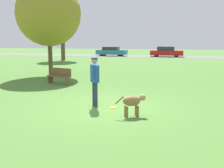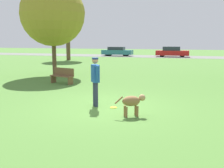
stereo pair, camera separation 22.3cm
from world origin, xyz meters
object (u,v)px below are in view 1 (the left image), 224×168
object	(u,v)px
frisbee	(113,107)
person	(95,78)
dog	(133,101)
tree_far_left	(62,13)
tree_near_left	(49,14)
park_bench	(60,75)
parked_car_red	(166,52)
parked_car_teal	(112,51)

from	to	relation	value
frisbee	person	bearing A→B (deg)	176.01
person	frisbee	distance (m)	1.22
dog	tree_far_left	world-z (taller)	tree_far_left
frisbee	tree_near_left	world-z (taller)	tree_near_left
park_bench	parked_car_red	bearing A→B (deg)	97.02
tree_far_left	dog	bearing A→B (deg)	-58.99
tree_far_left	tree_near_left	size ratio (longest dim) A/B	1.24
dog	parked_car_red	size ratio (longest dim) A/B	0.20
person	tree_far_left	xyz separation A→B (m)	(-10.81, 19.69, 4.40)
dog	tree_near_left	world-z (taller)	tree_near_left
person	dog	world-z (taller)	person
person	parked_car_teal	bearing A→B (deg)	159.82
frisbee	tree_near_left	bearing A→B (deg)	131.58
dog	park_bench	bearing A→B (deg)	104.06
dog	frisbee	size ratio (longest dim) A/B	3.86
person	tree_far_left	distance (m)	22.89
person	frisbee	xyz separation A→B (m)	(0.68, -0.05, -1.01)
frisbee	park_bench	world-z (taller)	park_bench
parked_car_teal	person	bearing A→B (deg)	-75.51
tree_far_left	park_bench	bearing A→B (deg)	-64.67
frisbee	parked_car_red	distance (m)	29.44
person	tree_near_left	xyz separation A→B (m)	(-5.47, 6.89, 2.95)
tree_near_left	person	bearing A→B (deg)	-51.53
tree_far_left	parked_car_teal	distance (m)	11.18
frisbee	parked_car_red	bearing A→B (deg)	90.43
person	park_bench	bearing A→B (deg)	-174.67
tree_near_left	parked_car_red	xyz separation A→B (m)	(5.93, 22.49, -3.27)
tree_far_left	park_bench	xyz separation A→B (m)	(7.39, -15.61, -4.97)
tree_far_left	parked_car_red	distance (m)	15.59
frisbee	dog	bearing A→B (deg)	-43.22
parked_car_teal	dog	bearing A→B (deg)	-73.20
parked_car_teal	parked_car_red	world-z (taller)	parked_car_red
tree_far_left	parked_car_teal	world-z (taller)	tree_far_left
tree_near_left	parked_car_red	world-z (taller)	tree_near_left
tree_near_left	park_bench	size ratio (longest dim) A/B	4.15
parked_car_red	park_bench	size ratio (longest dim) A/B	3.14
tree_far_left	parked_car_teal	xyz separation A→B (m)	(3.24, 9.59, -4.75)
tree_far_left	parked_car_red	xyz separation A→B (m)	(11.27, 9.69, -4.72)
person	dog	xyz separation A→B (m)	(1.53, -0.85, -0.56)
dog	park_bench	xyz separation A→B (m)	(-4.96, 4.93, -0.01)
frisbee	parked_car_teal	world-z (taller)	parked_car_teal
person	tree_far_left	size ratio (longest dim) A/B	0.23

